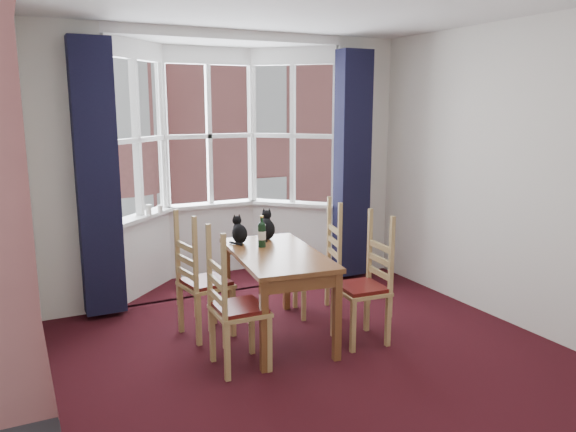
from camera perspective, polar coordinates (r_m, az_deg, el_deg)
floor at (r=4.53m, az=5.24°, el=-15.64°), size 4.50×4.50×0.00m
wall_left at (r=3.48m, az=-23.56°, el=-0.35°), size 0.00×4.50×4.50m
wall_right at (r=5.41m, az=23.89°, el=3.46°), size 0.00×4.50×4.50m
wall_back_pier_left at (r=5.73m, az=-21.36°, el=4.03°), size 0.70×0.12×2.80m
wall_back_pier_right at (r=6.85m, az=7.36°, el=5.78°), size 0.70×0.12×2.80m
bay_window at (r=6.57m, az=-7.28°, el=5.54°), size 2.76×0.94×2.80m
curtain_left at (r=5.58m, az=-18.80°, el=3.52°), size 0.38×0.22×2.60m
curtain_right at (r=6.58m, az=6.55°, el=5.14°), size 0.38×0.22×2.60m
dining_table at (r=4.93m, az=-1.16°, el=-4.87°), size 0.87×1.41×0.78m
chair_left_near at (r=4.42m, az=-6.07°, el=-9.65°), size 0.41×0.43×0.92m
chair_left_far at (r=5.05m, az=-9.28°, el=-7.02°), size 0.46×0.48×0.92m
chair_right_near at (r=4.98m, az=8.35°, el=-7.28°), size 0.43×0.45×0.92m
chair_right_far at (r=5.58m, az=3.79°, el=-5.13°), size 0.49×0.50×0.92m
cat_left at (r=5.23m, az=-4.97°, el=-1.64°), size 0.14×0.20×0.27m
cat_right at (r=5.36m, az=-2.19°, el=-1.16°), size 0.22×0.25×0.29m
wine_bottle at (r=5.06m, az=-2.67°, el=-1.77°), size 0.07×0.07×0.29m
candle_tall at (r=6.26m, az=-13.98°, el=0.63°), size 0.06×0.06×0.11m
candle_short at (r=6.32m, az=-12.86°, el=0.69°), size 0.06×0.06×0.09m
street at (r=36.63m, az=-22.43°, el=-2.29°), size 80.00×80.00×0.00m
tenement_building at (r=17.57m, az=-19.69°, el=9.17°), size 18.40×7.80×15.20m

